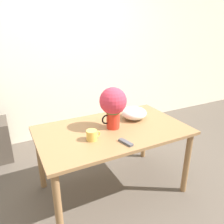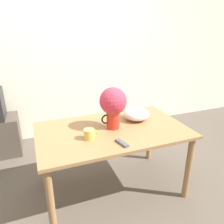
# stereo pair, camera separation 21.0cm
# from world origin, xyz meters

# --- Properties ---
(ground_plane) EXTENTS (12.00, 12.00, 0.00)m
(ground_plane) POSITION_xyz_m (0.00, 0.00, 0.00)
(ground_plane) COLOR brown
(wall_back) EXTENTS (8.00, 0.05, 2.60)m
(wall_back) POSITION_xyz_m (0.00, 1.77, 1.30)
(wall_back) COLOR #EDE5CC
(wall_back) RESTS_ON ground_plane
(table) EXTENTS (1.45, 0.88, 0.72)m
(table) POSITION_xyz_m (-0.02, 0.19, 0.63)
(table) COLOR olive
(table) RESTS_ON ground_plane
(flower_vase) EXTENTS (0.26, 0.26, 0.41)m
(flower_vase) POSITION_xyz_m (-0.00, 0.21, 0.97)
(flower_vase) COLOR red
(flower_vase) RESTS_ON table
(coffee_mug) EXTENTS (0.13, 0.10, 0.09)m
(coffee_mug) POSITION_xyz_m (-0.28, 0.07, 0.77)
(coffee_mug) COLOR gold
(coffee_mug) RESTS_ON table
(white_bowl) EXTENTS (0.28, 0.28, 0.13)m
(white_bowl) POSITION_xyz_m (0.31, 0.32, 0.79)
(white_bowl) COLOR silver
(white_bowl) RESTS_ON table
(remote_control) EXTENTS (0.07, 0.15, 0.02)m
(remote_control) POSITION_xyz_m (-0.05, -0.12, 0.73)
(remote_control) COLOR #4C4C51
(remote_control) RESTS_ON table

